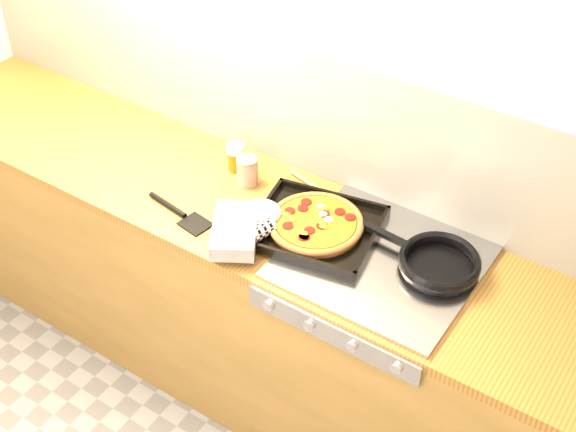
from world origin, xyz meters
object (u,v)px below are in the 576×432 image
Objects in this scene: frying_pan at (438,262)px; juice_glass at (235,157)px; pizza_on_tray at (294,225)px; tomato_can at (247,171)px.

juice_glass reaches higher than frying_pan.
pizza_on_tray is 1.25× the size of frying_pan.
pizza_on_tray is 0.43m from juice_glass.
juice_glass is (-0.86, 0.08, 0.02)m from frying_pan.
juice_glass is at bearing 174.45° from frying_pan.
tomato_can is 0.10m from juice_glass.
tomato_can reaches higher than frying_pan.
tomato_can is at bearing 154.18° from pizza_on_tray.
juice_glass is (-0.38, 0.19, 0.01)m from pizza_on_tray.
tomato_can is (-0.29, 0.14, 0.01)m from pizza_on_tray.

